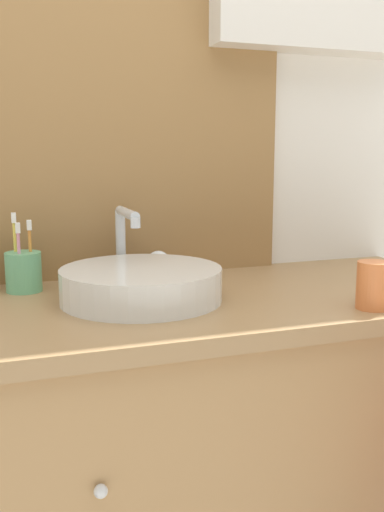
% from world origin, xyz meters
% --- Properties ---
extents(wall_back, '(3.20, 0.18, 2.50)m').
position_xyz_m(wall_back, '(0.02, 0.62, 1.29)').
color(wall_back, silver).
rests_on(wall_back, ground_plane).
extents(vanity_counter, '(1.32, 0.57, 0.89)m').
position_xyz_m(vanity_counter, '(0.00, 0.32, 0.45)').
color(vanity_counter, '#A37A4C').
rests_on(vanity_counter, ground_plane).
extents(sink_basin, '(0.34, 0.40, 0.19)m').
position_xyz_m(sink_basin, '(-0.15, 0.33, 0.93)').
color(sink_basin, silver).
rests_on(sink_basin, vanity_counter).
extents(toothbrush_holder, '(0.08, 0.08, 0.18)m').
position_xyz_m(toothbrush_holder, '(-0.38, 0.49, 0.94)').
color(toothbrush_holder, '#66B27F').
rests_on(toothbrush_holder, vanity_counter).
extents(drinking_cup, '(0.07, 0.07, 0.10)m').
position_xyz_m(drinking_cup, '(0.27, 0.10, 0.94)').
color(drinking_cup, orange).
rests_on(drinking_cup, vanity_counter).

